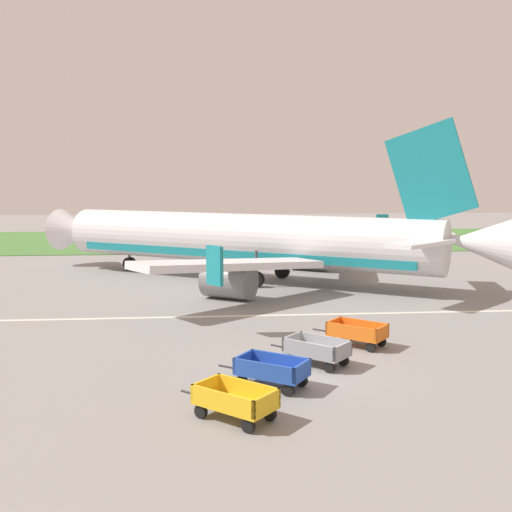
# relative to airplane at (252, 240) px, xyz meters

# --- Properties ---
(ground_plane) EXTENTS (220.00, 220.00, 0.00)m
(ground_plane) POSITION_rel_airplane_xyz_m (0.87, -21.13, -3.05)
(ground_plane) COLOR gray
(grass_strip) EXTENTS (220.00, 28.00, 0.06)m
(grass_strip) POSITION_rel_airplane_xyz_m (0.87, 30.69, -3.02)
(grass_strip) COLOR #477A38
(grass_strip) RESTS_ON ground
(apron_stripe) EXTENTS (120.00, 0.36, 0.01)m
(apron_stripe) POSITION_rel_airplane_xyz_m (0.87, -11.53, -3.05)
(apron_stripe) COLOR silver
(apron_stripe) RESTS_ON ground
(airplane) EXTENTS (33.68, 28.19, 11.34)m
(airplane) POSITION_rel_airplane_xyz_m (0.00, 0.00, 0.00)
(airplane) COLOR silver
(airplane) RESTS_ON ground
(baggage_cart_nearest) EXTENTS (3.16, 2.89, 1.07)m
(baggage_cart_nearest) POSITION_rel_airplane_xyz_m (-2.59, -25.84, -2.45)
(baggage_cart_nearest) COLOR gold
(baggage_cart_nearest) RESTS_ON ground
(baggage_cart_second_in_row) EXTENTS (3.35, 2.62, 1.07)m
(baggage_cart_second_in_row) POSITION_rel_airplane_xyz_m (-1.11, -22.97, -2.45)
(baggage_cart_second_in_row) COLOR #234CB2
(baggage_cart_second_in_row) RESTS_ON ground
(baggage_cart_third_in_row) EXTENTS (3.11, 2.95, 1.07)m
(baggage_cart_third_in_row) POSITION_rel_airplane_xyz_m (1.00, -20.53, -2.45)
(baggage_cart_third_in_row) COLOR gray
(baggage_cart_third_in_row) RESTS_ON ground
(baggage_cart_fourth_in_row) EXTENTS (3.18, 2.87, 1.07)m
(baggage_cart_fourth_in_row) POSITION_rel_airplane_xyz_m (3.35, -17.93, -2.45)
(baggage_cart_fourth_in_row) COLOR orange
(baggage_cart_fourth_in_row) RESTS_ON ground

